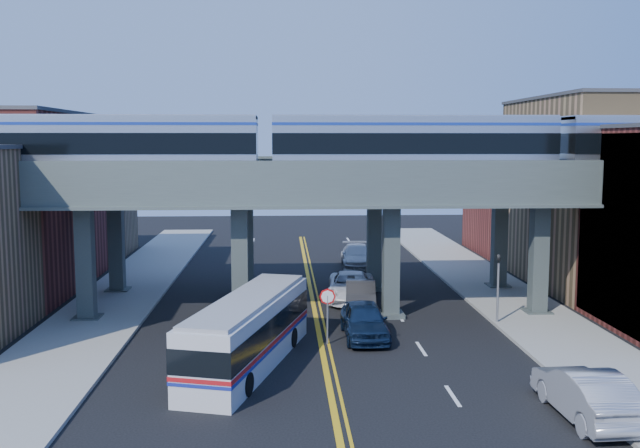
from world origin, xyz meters
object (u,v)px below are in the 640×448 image
object	(u,v)px
transit_train	(413,144)
car_lane_b	(361,295)
stop_sign	(328,307)
transit_bus	(248,332)
traffic_signal	(498,281)
car_parked_curb	(586,393)
car_lane_d	(357,256)
car_lane_c	(351,287)
car_lane_a	(364,320)

from	to	relation	value
transit_train	car_lane_b	world-z (taller)	transit_train
stop_sign	transit_bus	xyz separation A→B (m)	(-3.50, -2.98, -0.34)
traffic_signal	car_parked_curb	xyz separation A→B (m)	(-0.70, -12.29, -1.42)
transit_train	car_parked_curb	world-z (taller)	transit_train
stop_sign	car_lane_d	size ratio (longest dim) A/B	0.47
car_lane_d	car_parked_curb	bearing A→B (deg)	-78.64
stop_sign	car_lane_d	world-z (taller)	stop_sign
transit_bus	car_lane_b	size ratio (longest dim) A/B	2.35
traffic_signal	transit_bus	size ratio (longest dim) A/B	0.37
stop_sign	car_lane_c	world-z (taller)	stop_sign
transit_train	traffic_signal	world-z (taller)	transit_train
stop_sign	car_lane_c	bearing A→B (deg)	77.65
transit_train	car_lane_a	size ratio (longest dim) A/B	8.99
transit_train	car_parked_curb	xyz separation A→B (m)	(3.43, -14.29, -8.32)
transit_bus	car_lane_b	xyz separation A→B (m)	(5.80, 9.83, -0.65)
stop_sign	traffic_signal	world-z (taller)	traffic_signal
traffic_signal	car_lane_b	bearing A→B (deg)	149.77
transit_train	transit_bus	world-z (taller)	transit_train
car_lane_c	stop_sign	bearing A→B (deg)	-96.44
stop_sign	traffic_signal	bearing A→B (deg)	18.63
car_lane_c	car_lane_d	world-z (taller)	car_lane_d
car_lane_d	stop_sign	bearing A→B (deg)	-97.53
car_lane_d	car_parked_curb	size ratio (longest dim) A/B	1.05
transit_train	car_lane_d	xyz separation A→B (m)	(-1.27, 15.18, -8.38)
traffic_signal	car_lane_d	bearing A→B (deg)	107.46
car_lane_b	stop_sign	bearing A→B (deg)	-103.08
stop_sign	car_parked_curb	world-z (taller)	stop_sign
traffic_signal	car_lane_d	size ratio (longest dim) A/B	0.73
car_lane_c	car_parked_curb	world-z (taller)	car_parked_curb
car_lane_c	car_lane_d	distance (m)	11.27
stop_sign	car_lane_a	distance (m)	2.25
transit_bus	car_lane_d	world-z (taller)	transit_bus
car_lane_d	traffic_signal	bearing A→B (deg)	-70.25
transit_bus	car_lane_c	distance (m)	13.20
transit_train	traffic_signal	xyz separation A→B (m)	(4.13, -2.00, -6.90)
transit_bus	car_lane_d	distance (m)	24.21
car_lane_d	car_lane_a	bearing A→B (deg)	-92.68
car_lane_d	transit_bus	bearing A→B (deg)	-104.52
traffic_signal	car_lane_d	world-z (taller)	traffic_signal
car_lane_c	transit_train	bearing A→B (deg)	-49.25
stop_sign	car_lane_c	size ratio (longest dim) A/B	0.45
transit_train	transit_bus	distance (m)	13.88
transit_bus	transit_train	bearing A→B (deg)	-30.10
traffic_signal	transit_bus	bearing A→B (deg)	-154.25
car_lane_b	car_parked_curb	distance (m)	17.19
stop_sign	car_parked_curb	size ratio (longest dim) A/B	0.49
stop_sign	transit_bus	distance (m)	4.61
stop_sign	traffic_signal	distance (m)	9.41
car_lane_b	car_parked_curb	size ratio (longest dim) A/B	0.88
car_lane_a	car_parked_curb	world-z (taller)	car_parked_curb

